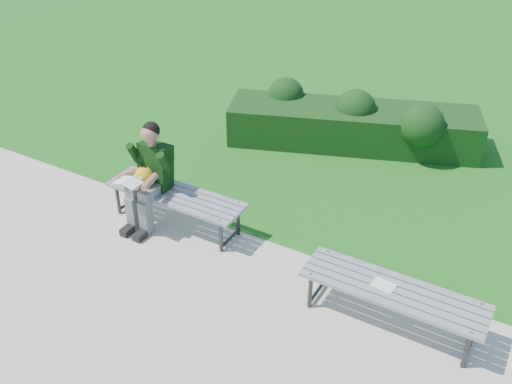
{
  "coord_description": "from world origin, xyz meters",
  "views": [
    {
      "loc": [
        2.82,
        -4.8,
        4.19
      ],
      "look_at": [
        0.13,
        -0.15,
        0.78
      ],
      "focal_mm": 40.0,
      "sensor_mm": 36.0,
      "label": 1
    }
  ],
  "objects_px": {
    "bench_right": "(393,293)",
    "paper_sheet": "(383,285)",
    "hedge": "(354,122)",
    "bench_left": "(175,197)",
    "seated_boy": "(149,173)"
  },
  "relations": [
    {
      "from": "bench_left",
      "to": "seated_boy",
      "type": "xyz_separation_m",
      "value": [
        -0.3,
        -0.09,
        0.3
      ]
    },
    {
      "from": "bench_right",
      "to": "seated_boy",
      "type": "distance_m",
      "value": 3.17
    },
    {
      "from": "seated_boy",
      "to": "bench_right",
      "type": "bearing_deg",
      "value": -4.11
    },
    {
      "from": "hedge",
      "to": "paper_sheet",
      "type": "bearing_deg",
      "value": -64.05
    },
    {
      "from": "hedge",
      "to": "seated_boy",
      "type": "bearing_deg",
      "value": -112.7
    },
    {
      "from": "bench_right",
      "to": "paper_sheet",
      "type": "relative_size",
      "value": 7.63
    },
    {
      "from": "bench_left",
      "to": "seated_boy",
      "type": "bearing_deg",
      "value": -162.82
    },
    {
      "from": "bench_right",
      "to": "paper_sheet",
      "type": "bearing_deg",
      "value": -180.0
    },
    {
      "from": "hedge",
      "to": "paper_sheet",
      "type": "height_order",
      "value": "hedge"
    },
    {
      "from": "bench_left",
      "to": "paper_sheet",
      "type": "relative_size",
      "value": 7.63
    },
    {
      "from": "hedge",
      "to": "bench_right",
      "type": "xyz_separation_m",
      "value": [
        1.79,
        -3.48,
        0.05
      ]
    },
    {
      "from": "hedge",
      "to": "bench_left",
      "type": "distance_m",
      "value": 3.33
    },
    {
      "from": "hedge",
      "to": "bench_right",
      "type": "relative_size",
      "value": 2.16
    },
    {
      "from": "seated_boy",
      "to": "hedge",
      "type": "bearing_deg",
      "value": 67.3
    },
    {
      "from": "hedge",
      "to": "seated_boy",
      "type": "xyz_separation_m",
      "value": [
        -1.36,
        -3.25,
        0.35
      ]
    }
  ]
}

